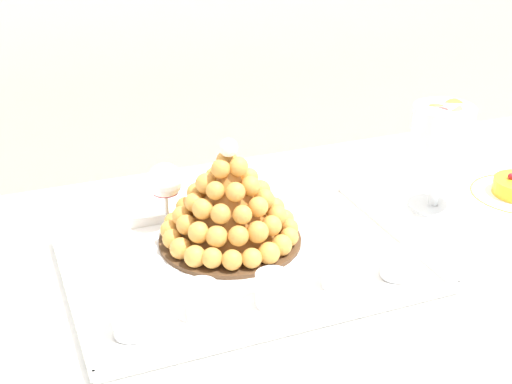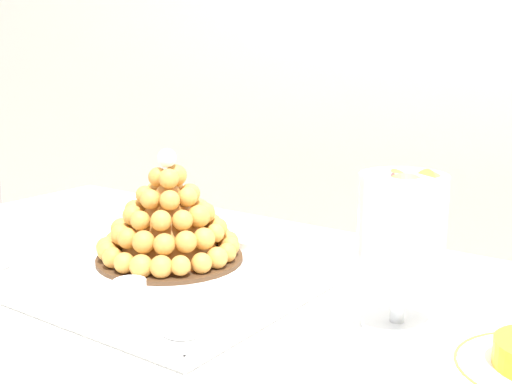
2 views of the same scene
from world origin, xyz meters
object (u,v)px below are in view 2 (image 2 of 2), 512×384
at_px(dessert_cup_centre, 73,280).
at_px(wine_glass, 168,194).
at_px(croquembouche, 169,220).
at_px(dessert_cup_mid_left, 33,263).
at_px(dessert_cup_mid_right, 130,297).
at_px(dessert_cup_right, 183,317).
at_px(serving_tray, 135,274).
at_px(macaron_goblet, 402,227).

bearing_deg(dessert_cup_centre, wine_glass, 105.84).
distance_m(croquembouche, wine_glass, 0.14).
bearing_deg(dessert_cup_mid_left, wine_glass, 84.97).
height_order(croquembouche, dessert_cup_mid_right, croquembouche).
distance_m(dessert_cup_centre, dessert_cup_right, 0.23).
distance_m(serving_tray, dessert_cup_mid_left, 0.17).
distance_m(croquembouche, dessert_cup_centre, 0.22).
bearing_deg(macaron_goblet, dessert_cup_mid_right, -149.12).
distance_m(croquembouche, dessert_cup_right, 0.31).
bearing_deg(dessert_cup_centre, macaron_goblet, 24.72).
bearing_deg(dessert_cup_mid_right, dessert_cup_centre, -175.77).
distance_m(dessert_cup_mid_left, dessert_cup_right, 0.34).
distance_m(dessert_cup_centre, macaron_goblet, 0.51).
bearing_deg(dessert_cup_right, dessert_cup_centre, 179.76).
bearing_deg(wine_glass, dessert_cup_mid_left, -95.03).
bearing_deg(serving_tray, wine_glass, 116.20).
xyz_separation_m(dessert_cup_mid_right, dessert_cup_right, (0.11, -0.01, -0.00)).
bearing_deg(dessert_cup_mid_right, dessert_cup_mid_left, 179.56).
xyz_separation_m(dessert_cup_mid_left, dessert_cup_centre, (0.11, -0.01, -0.00)).
xyz_separation_m(dessert_cup_centre, macaron_goblet, (0.45, 0.21, 0.11)).
bearing_deg(wine_glass, dessert_cup_centre, -74.16).
bearing_deg(dessert_cup_centre, croquembouche, 88.68).
height_order(croquembouche, wine_glass, croquembouche).
xyz_separation_m(dessert_cup_mid_left, dessert_cup_mid_right, (0.23, -0.00, -0.00)).
height_order(dessert_cup_mid_right, macaron_goblet, macaron_goblet).
distance_m(serving_tray, croquembouche, 0.11).
bearing_deg(dessert_cup_mid_right, croquembouche, 118.93).
bearing_deg(dessert_cup_mid_right, wine_glass, 124.31).
height_order(serving_tray, dessert_cup_mid_left, dessert_cup_mid_left).
distance_m(dessert_cup_right, macaron_goblet, 0.32).
height_order(serving_tray, wine_glass, wine_glass).
distance_m(serving_tray, dessert_cup_right, 0.26).
distance_m(dessert_cup_mid_left, wine_glass, 0.31).
relative_size(dessert_cup_mid_left, dessert_cup_centre, 1.03).
relative_size(dessert_cup_centre, dessert_cup_mid_right, 1.15).
xyz_separation_m(dessert_cup_mid_left, dessert_cup_right, (0.34, -0.01, -0.01)).
bearing_deg(croquembouche, dessert_cup_mid_right, -61.07).
height_order(dessert_cup_right, wine_glass, wine_glass).
bearing_deg(dessert_cup_mid_left, serving_tray, 45.58).
distance_m(dessert_cup_mid_right, dessert_cup_right, 0.11).
relative_size(dessert_cup_mid_right, dessert_cup_right, 0.86).
xyz_separation_m(croquembouche, macaron_goblet, (0.44, -0.01, 0.06)).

